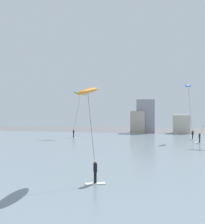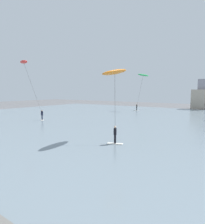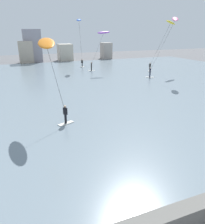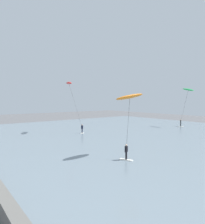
{
  "view_description": "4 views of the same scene",
  "coord_description": "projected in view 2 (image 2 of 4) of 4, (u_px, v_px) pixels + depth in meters",
  "views": [
    {
      "loc": [
        3.36,
        -0.62,
        5.09
      ],
      "look_at": [
        0.15,
        14.83,
        5.06
      ],
      "focal_mm": 39.51,
      "sensor_mm": 36.0,
      "label": 1
    },
    {
      "loc": [
        8.23,
        1.16,
        4.84
      ],
      "look_at": [
        1.17,
        11.34,
        3.5
      ],
      "focal_mm": 31.22,
      "sensor_mm": 36.0,
      "label": 2
    },
    {
      "loc": [
        -4.31,
        -1.55,
        7.5
      ],
      "look_at": [
        0.94,
        11.3,
        2.47
      ],
      "focal_mm": 35.91,
      "sensor_mm": 36.0,
      "label": 3
    },
    {
      "loc": [
        14.19,
        1.21,
        6.27
      ],
      "look_at": [
        -3.12,
        14.73,
        4.96
      ],
      "focal_mm": 32.74,
      "sensor_mm": 36.0,
      "label": 4
    }
  ],
  "objects": [
    {
      "name": "water_bay",
      "position": [
        168.0,
        123.0,
        29.02
      ],
      "size": [
        84.0,
        52.0,
        0.1
      ],
      "primitive_type": "cube",
      "color": "slate",
      "rests_on": "ground"
    },
    {
      "name": "kitesurfer_red",
      "position": [
        26.0,
        67.0,
        30.9
      ],
      "size": [
        4.66,
        3.16,
        9.54
      ],
      "color": "silver",
      "rests_on": "water_bay"
    },
    {
      "name": "kitesurfer_green",
      "position": [
        143.0,
        78.0,
        46.56
      ],
      "size": [
        3.36,
        2.75,
        9.08
      ],
      "color": "silver",
      "rests_on": "water_bay"
    },
    {
      "name": "kitesurfer_orange",
      "position": [
        115.0,
        76.0,
        18.34
      ],
      "size": [
        2.3,
        3.96,
        7.12
      ],
      "color": "silver",
      "rests_on": "water_bay"
    }
  ]
}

